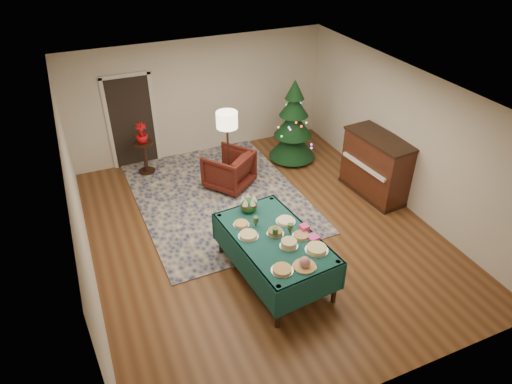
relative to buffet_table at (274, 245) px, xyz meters
name	(u,v)px	position (x,y,z in m)	size (l,w,h in m)	color
room_shell	(262,169)	(0.29, 1.15, 0.70)	(7.00, 7.00, 7.00)	#593319
doorway	(132,120)	(-1.31, 4.63, 0.45)	(1.08, 0.04, 2.16)	black
rug	(219,196)	(-0.06, 2.55, -0.64)	(3.20, 4.20, 0.02)	#141E4B
buffet_table	(274,245)	(0.00, 0.00, 0.00)	(1.42, 2.19, 0.81)	black
platter_0	(282,270)	(-0.23, -0.73, 0.18)	(0.32, 0.32, 0.05)	silver
platter_1	(305,263)	(0.10, -0.78, 0.23)	(0.34, 0.34, 0.17)	silver
platter_2	(317,249)	(0.44, -0.54, 0.19)	(0.35, 0.35, 0.07)	silver
platter_3	(289,244)	(0.10, -0.29, 0.21)	(0.28, 0.28, 0.11)	silver
platter_4	(301,235)	(0.38, -0.16, 0.18)	(0.28, 0.28, 0.05)	silver
platter_5	(248,235)	(-0.37, 0.17, 0.19)	(0.32, 0.32, 0.06)	silver
platter_6	(275,232)	(0.04, 0.06, 0.20)	(0.27, 0.27, 0.08)	silver
platter_7	(286,221)	(0.33, 0.28, 0.18)	(0.32, 0.32, 0.05)	silver
platter_8	(241,224)	(-0.37, 0.49, 0.18)	(0.27, 0.27, 0.05)	silver
goblet_0	(256,221)	(-0.17, 0.36, 0.26)	(0.09, 0.09, 0.19)	#2D471E
goblet_1	(290,229)	(0.25, -0.03, 0.26)	(0.09, 0.09, 0.19)	#2D471E
goblet_2	(275,233)	(-0.01, -0.03, 0.26)	(0.09, 0.09, 0.19)	#2D471E
napkin_stack	(313,237)	(0.53, -0.27, 0.18)	(0.16, 0.16, 0.04)	#F243A6
gift_box	(304,228)	(0.49, -0.05, 0.21)	(0.13, 0.13, 0.11)	#E53F81
centerpiece	(249,204)	(-0.11, 0.80, 0.30)	(0.29, 0.29, 0.33)	#1E4C1E
armchair	(229,168)	(0.29, 2.86, -0.20)	(0.86, 0.81, 0.89)	#4B1710
floor_lamp	(227,125)	(0.25, 2.75, 0.84)	(0.42, 0.42, 1.75)	#A57F3F
side_table	(145,158)	(-1.21, 4.14, -0.29)	(0.41, 0.41, 0.74)	black
potted_plant	(142,137)	(-1.21, 4.14, 0.22)	(0.25, 0.45, 0.25)	red
christmas_tree	(293,125)	(2.06, 3.39, 0.23)	(1.14, 1.14, 1.95)	black
piano	(376,167)	(2.96, 1.42, -0.01)	(0.83, 1.55, 1.30)	black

